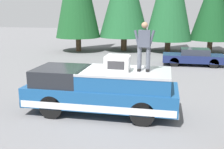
{
  "coord_description": "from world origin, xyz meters",
  "views": [
    {
      "loc": [
        -9.3,
        -2.11,
        3.73
      ],
      "look_at": [
        0.35,
        -0.16,
        1.35
      ],
      "focal_mm": 42.89,
      "sensor_mm": 36.0,
      "label": 1
    }
  ],
  "objects_px": {
    "parked_car_navy": "(193,57)",
    "compressor_unit": "(118,63)",
    "pickup_truck": "(101,90)",
    "person_on_truck_bed": "(144,45)"
  },
  "relations": [
    {
      "from": "parked_car_navy",
      "to": "compressor_unit",
      "type": "bearing_deg",
      "value": 160.44
    },
    {
      "from": "pickup_truck",
      "to": "parked_car_navy",
      "type": "distance_m",
      "value": 10.65
    },
    {
      "from": "compressor_unit",
      "to": "person_on_truck_bed",
      "type": "relative_size",
      "value": 0.5
    },
    {
      "from": "compressor_unit",
      "to": "parked_car_navy",
      "type": "height_order",
      "value": "compressor_unit"
    },
    {
      "from": "pickup_truck",
      "to": "parked_car_navy",
      "type": "bearing_deg",
      "value": -22.94
    },
    {
      "from": "pickup_truck",
      "to": "person_on_truck_bed",
      "type": "distance_m",
      "value": 2.26
    },
    {
      "from": "pickup_truck",
      "to": "compressor_unit",
      "type": "xyz_separation_m",
      "value": [
        -0.14,
        -0.62,
        1.05
      ]
    },
    {
      "from": "compressor_unit",
      "to": "person_on_truck_bed",
      "type": "bearing_deg",
      "value": -79.22
    },
    {
      "from": "person_on_truck_bed",
      "to": "parked_car_navy",
      "type": "xyz_separation_m",
      "value": [
        9.77,
        -2.64,
        -1.97
      ]
    },
    {
      "from": "pickup_truck",
      "to": "parked_car_navy",
      "type": "height_order",
      "value": "pickup_truck"
    }
  ]
}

